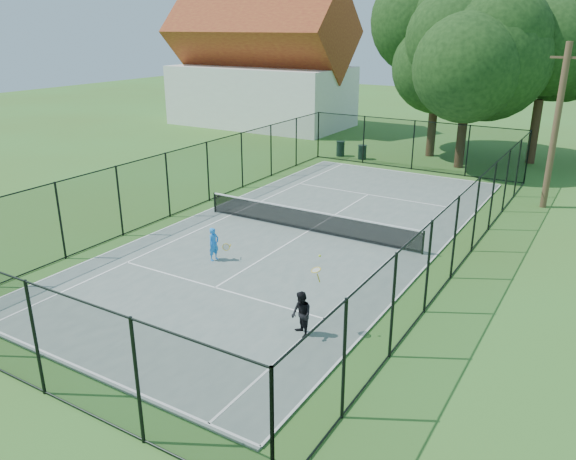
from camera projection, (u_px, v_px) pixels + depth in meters
The scene contains 13 objects.
ground at pixel (308, 232), 23.93m from camera, with size 120.00×120.00×0.00m, color #426522.
tennis_court at pixel (308, 232), 23.92m from camera, with size 11.00×24.00×0.06m, color slate.
tennis_net at pixel (308, 220), 23.73m from camera, with size 10.08×0.08×0.95m.
fence at pixel (309, 199), 23.41m from camera, with size 13.10×26.10×3.00m.
tree_near_left at pixel (438, 54), 35.71m from camera, with size 8.18×8.18×10.66m.
tree_near_mid at pixel (469, 69), 32.90m from camera, with size 7.31×7.31×9.56m.
tree_near_right at pixel (543, 73), 34.08m from camera, with size 6.35×6.35×8.76m.
building at pixel (261, 67), 48.17m from camera, with size 15.30×8.15×11.87m.
trash_bin_left at pixel (340, 149), 37.69m from camera, with size 0.58×0.58×1.01m.
trash_bin_right at pixel (362, 152), 36.85m from camera, with size 0.58×0.58×0.93m.
utility_pole at pixel (556, 127), 25.93m from camera, with size 1.40×0.30×7.65m.
player_blue at pixel (214, 244), 20.77m from camera, with size 0.77×0.50×1.26m.
player_black at pixel (301, 314), 15.64m from camera, with size 0.82×0.89×2.40m.
Camera 1 is at (10.84, -19.66, 8.32)m, focal length 35.00 mm.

